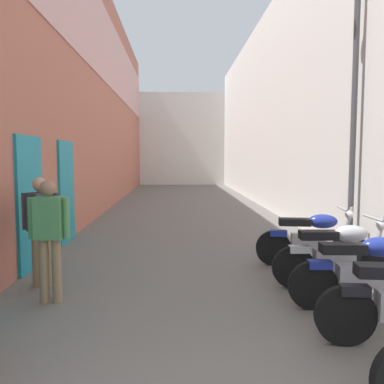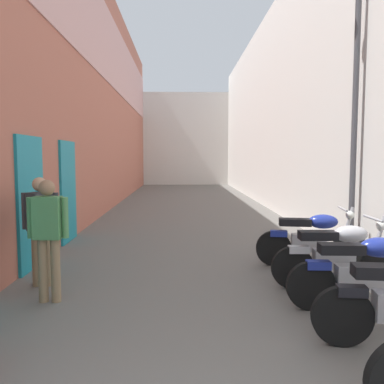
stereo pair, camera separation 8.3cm
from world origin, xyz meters
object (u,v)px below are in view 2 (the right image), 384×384
motorcycle_third (365,270)px  pedestrian_further_down (41,223)px  pedestrian_mid_alley (48,231)px  street_lamp (350,98)px  motorcycle_fifth (312,238)px  motorcycle_fourth (338,254)px

motorcycle_third → pedestrian_further_down: (-4.21, 1.06, 0.42)m
pedestrian_mid_alley → motorcycle_third: bearing=-6.0°
street_lamp → pedestrian_mid_alley: bearing=-158.0°
pedestrian_mid_alley → motorcycle_fifth: bearing=21.5°
motorcycle_fourth → motorcycle_fifth: size_ratio=1.01×
motorcycle_third → pedestrian_mid_alley: size_ratio=1.18×
motorcycle_third → street_lamp: 3.35m
motorcycle_third → street_lamp: size_ratio=0.37×
motorcycle_third → pedestrian_further_down: 4.36m
motorcycle_fourth → street_lamp: 2.86m
motorcycle_fourth → pedestrian_mid_alley: bearing=-173.8°
motorcycle_fourth → pedestrian_further_down: (-4.21, 0.23, 0.42)m
motorcycle_fourth → pedestrian_mid_alley: pedestrian_mid_alley is taller
pedestrian_mid_alley → street_lamp: street_lamp is taller
motorcycle_third → motorcycle_fourth: same height
motorcycle_fourth → pedestrian_mid_alley: (-3.89, -0.42, 0.42)m
motorcycle_fourth → motorcycle_third: bearing=-90.0°
motorcycle_fifth → pedestrian_further_down: 4.32m
motorcycle_third → pedestrian_mid_alley: (-3.89, 0.41, 0.42)m
motorcycle_fourth → pedestrian_further_down: pedestrian_further_down is taller
pedestrian_mid_alley → pedestrian_further_down: size_ratio=1.00×
street_lamp → pedestrian_further_down: bearing=-166.2°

